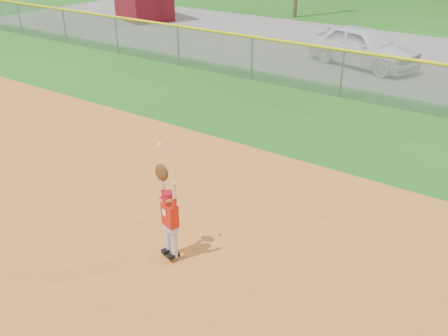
{
  "coord_description": "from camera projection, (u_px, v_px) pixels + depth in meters",
  "views": [
    {
      "loc": [
        5.79,
        -4.62,
        5.11
      ],
      "look_at": [
        1.18,
        1.92,
        1.1
      ],
      "focal_mm": 40.0,
      "sensor_mm": 36.0,
      "label": 1
    }
  ],
  "objects": [
    {
      "name": "parking_strip",
      "position": [
        399.0,
        58.0,
        20.33
      ],
      "size": [
        44.0,
        10.0,
        0.03
      ],
      "primitive_type": "cube",
      "color": "slate",
      "rests_on": "ground"
    },
    {
      "name": "ground",
      "position": [
        105.0,
        248.0,
        8.65
      ],
      "size": [
        120.0,
        120.0,
        0.0
      ],
      "primitive_type": "plane",
      "color": "#1E6216",
      "rests_on": "ground"
    },
    {
      "name": "outfield_fence",
      "position": [
        342.0,
        70.0,
        15.56
      ],
      "size": [
        40.06,
        0.1,
        1.55
      ],
      "color": "gray",
      "rests_on": "ground"
    },
    {
      "name": "ballplayer",
      "position": [
        169.0,
        213.0,
        7.96
      ],
      "size": [
        0.53,
        0.31,
        1.96
      ],
      "color": "silver",
      "rests_on": "ground"
    },
    {
      "name": "car_white_a",
      "position": [
        363.0,
        46.0,
        18.88
      ],
      "size": [
        4.69,
        2.86,
        1.49
      ],
      "primitive_type": "imported",
      "rotation": [
        0.0,
        0.0,
        1.3
      ],
      "color": "white",
      "rests_on": "parking_strip"
    }
  ]
}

